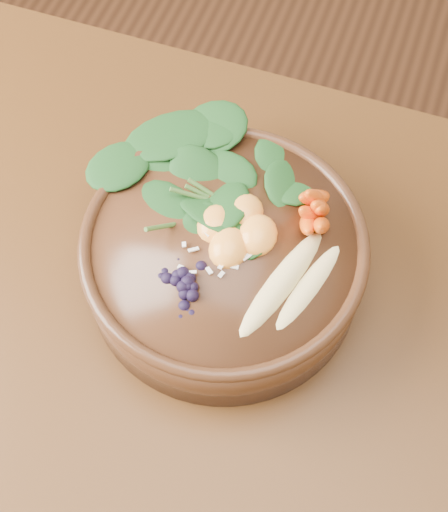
{
  "coord_description": "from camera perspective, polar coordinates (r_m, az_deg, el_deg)",
  "views": [
    {
      "loc": [
        -0.03,
        -0.25,
        1.51
      ],
      "look_at": [
        -0.16,
        0.12,
        0.8
      ],
      "focal_mm": 50.0,
      "sensor_mm": 36.0,
      "label": 1
    }
  ],
  "objects": [
    {
      "name": "carrot_cluster",
      "position": [
        0.76,
        7.37,
        4.94
      ],
      "size": [
        0.08,
        0.08,
        0.09
      ],
      "primitive_type": null,
      "rotation": [
        0.0,
        0.0,
        -0.32
      ],
      "color": "#F05711",
      "rests_on": "stoneware_bowl"
    },
    {
      "name": "blueberry_pile",
      "position": [
        0.73,
        -2.95,
        -1.63
      ],
      "size": [
        0.17,
        0.15,
        0.04
      ],
      "primitive_type": null,
      "rotation": [
        0.0,
        0.0,
        -0.32
      ],
      "color": "black",
      "rests_on": "stoneware_bowl"
    },
    {
      "name": "stoneware_bowl",
      "position": [
        0.81,
        0.0,
        -0.34
      ],
      "size": [
        0.4,
        0.4,
        0.09
      ],
      "primitive_type": "cylinder",
      "rotation": [
        0.0,
        0.0,
        -0.32
      ],
      "color": "#412615",
      "rests_on": "dining_table"
    },
    {
      "name": "dining_table",
      "position": [
        0.89,
        7.55,
        -14.17
      ],
      "size": [
        1.6,
        0.9,
        0.75
      ],
      "color": "#331C0C",
      "rests_on": "ground"
    },
    {
      "name": "banana_halves",
      "position": [
        0.74,
        5.81,
        -1.76
      ],
      "size": [
        0.1,
        0.17,
        0.03
      ],
      "rotation": [
        0.0,
        0.0,
        -0.32
      ],
      "color": "#E0CC84",
      "rests_on": "stoneware_bowl"
    },
    {
      "name": "kale_heap",
      "position": [
        0.8,
        0.09,
        7.13
      ],
      "size": [
        0.26,
        0.24,
        0.05
      ],
      "primitive_type": null,
      "rotation": [
        0.0,
        0.0,
        -0.32
      ],
      "color": "#174618",
      "rests_on": "stoneware_bowl"
    },
    {
      "name": "mandarin_cluster",
      "position": [
        0.77,
        1.03,
        2.75
      ],
      "size": [
        0.12,
        0.12,
        0.04
      ],
      "primitive_type": null,
      "rotation": [
        0.0,
        0.0,
        -0.32
      ],
      "color": "orange",
      "rests_on": "stoneware_bowl"
    },
    {
      "name": "coconut_flakes",
      "position": [
        0.76,
        -0.88,
        0.12
      ],
      "size": [
        0.12,
        0.1,
        0.01
      ],
      "primitive_type": null,
      "rotation": [
        0.0,
        0.0,
        -0.32
      ],
      "color": "white",
      "rests_on": "stoneware_bowl"
    }
  ]
}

